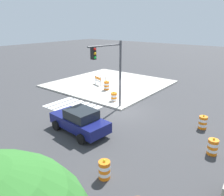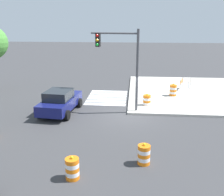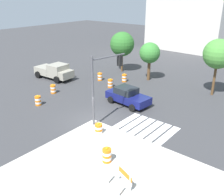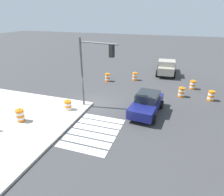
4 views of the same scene
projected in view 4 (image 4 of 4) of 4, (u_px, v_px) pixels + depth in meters
ground_plane at (93, 104)px, 17.06m from camera, size 120.00×120.00×0.00m
crosswalk_stripes at (94, 132)px, 13.05m from camera, size 4.35×3.20×0.02m
sports_car at (147, 103)px, 15.29m from camera, size 4.45×2.44×1.63m
pickup_truck at (166, 67)px, 24.93m from camera, size 5.25×2.56×1.92m
traffic_barrel_near_corner at (68, 106)px, 15.69m from camera, size 0.56×0.56×1.02m
traffic_barrel_crosswalk_end at (193, 85)px, 20.26m from camera, size 0.56×0.56×1.02m
traffic_barrel_median_near at (135, 76)px, 22.93m from camera, size 0.56×0.56×1.02m
traffic_barrel_median_far at (211, 96)px, 17.59m from camera, size 0.56×0.56×1.02m
traffic_barrel_far_curb at (108, 77)px, 22.57m from camera, size 0.56×0.56×1.02m
traffic_barrel_lane_center at (181, 92)px, 18.39m from camera, size 0.56×0.56×1.02m
traffic_barrel_on_sidewalk at (20, 115)px, 13.93m from camera, size 0.56×0.56×1.02m
traffic_light_pole at (93, 62)px, 14.66m from camera, size 0.76×3.25×5.50m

